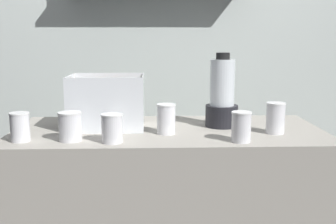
% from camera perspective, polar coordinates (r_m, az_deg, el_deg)
% --- Properties ---
extents(counter, '(1.40, 0.64, 0.90)m').
position_cam_1_polar(counter, '(2.04, 0.00, -14.82)').
color(counter, '#9E998E').
rests_on(counter, ground_plane).
extents(back_wall_unit, '(2.60, 0.24, 2.50)m').
position_cam_1_polar(back_wall_unit, '(2.61, -0.70, 9.17)').
color(back_wall_unit, silver).
rests_on(back_wall_unit, ground_plane).
extents(carrot_display_bin, '(0.34, 0.24, 0.24)m').
position_cam_1_polar(carrot_display_bin, '(1.92, -8.29, -0.02)').
color(carrot_display_bin, white).
rests_on(carrot_display_bin, counter).
extents(blender_pitcher, '(0.15, 0.15, 0.34)m').
position_cam_1_polar(blender_pitcher, '(1.95, 7.42, 2.05)').
color(blender_pitcher, black).
rests_on(blender_pitcher, counter).
extents(juice_cup_carrot_far_left, '(0.08, 0.08, 0.12)m').
position_cam_1_polar(juice_cup_carrot_far_left, '(1.77, -19.64, -2.19)').
color(juice_cup_carrot_far_left, white).
rests_on(juice_cup_carrot_far_left, counter).
extents(juice_cup_carrot_left, '(0.09, 0.09, 0.12)m').
position_cam_1_polar(juice_cup_carrot_left, '(1.72, -13.27, -2.22)').
color(juice_cup_carrot_left, white).
rests_on(juice_cup_carrot_left, counter).
extents(juice_cup_mango_middle, '(0.09, 0.09, 0.12)m').
position_cam_1_polar(juice_cup_mango_middle, '(1.66, -7.69, -2.44)').
color(juice_cup_mango_middle, white).
rests_on(juice_cup_mango_middle, counter).
extents(juice_cup_beet_right, '(0.08, 0.08, 0.13)m').
position_cam_1_polar(juice_cup_beet_right, '(1.80, -0.25, -1.24)').
color(juice_cup_beet_right, white).
rests_on(juice_cup_beet_right, counter).
extents(juice_cup_mango_far_right, '(0.08, 0.08, 0.12)m').
position_cam_1_polar(juice_cup_mango_far_right, '(1.68, 10.02, -2.23)').
color(juice_cup_mango_far_right, white).
rests_on(juice_cup_mango_far_right, counter).
extents(juice_cup_orange_rightmost, '(0.08, 0.08, 0.13)m').
position_cam_1_polar(juice_cup_orange_rightmost, '(1.86, 14.53, -1.05)').
color(juice_cup_orange_rightmost, white).
rests_on(juice_cup_orange_rightmost, counter).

